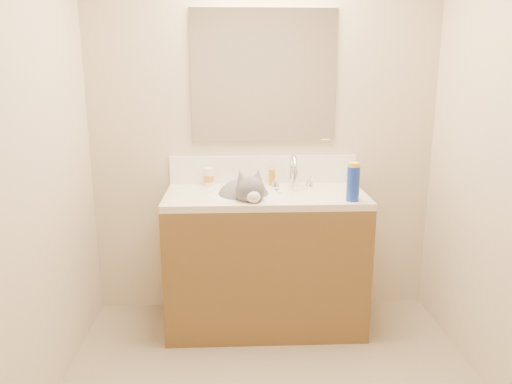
{
  "coord_description": "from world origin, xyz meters",
  "views": [
    {
      "loc": [
        -0.18,
        -1.91,
        1.6
      ],
      "look_at": [
        -0.06,
        0.92,
        0.88
      ],
      "focal_mm": 35.0,
      "sensor_mm": 36.0,
      "label": 1
    }
  ],
  "objects": [
    {
      "name": "basin",
      "position": [
        -0.12,
        0.94,
        0.79
      ],
      "size": [
        0.45,
        0.36,
        0.14
      ],
      "primitive_type": "ellipsoid",
      "color": "white",
      "rests_on": "vanity_cabinet"
    },
    {
      "name": "room_shell",
      "position": [
        0.0,
        0.0,
        1.49
      ],
      "size": [
        2.24,
        2.54,
        2.52
      ],
      "color": "#C3AF91",
      "rests_on": "ground"
    },
    {
      "name": "amber_bottle",
      "position": [
        0.05,
        1.18,
        0.91
      ],
      "size": [
        0.04,
        0.04,
        0.1
      ],
      "primitive_type": "cylinder",
      "rotation": [
        0.0,
        0.0,
        0.07
      ],
      "color": "#C17E16",
      "rests_on": "counter_slab"
    },
    {
      "name": "toothbrush_head",
      "position": [
        0.07,
        1.02,
        0.87
      ],
      "size": [
        0.02,
        0.03,
        0.02
      ],
      "primitive_type": "cube",
      "rotation": [
        0.0,
        0.0,
        0.25
      ],
      "color": "#5F81CA",
      "rests_on": "counter_slab"
    },
    {
      "name": "toothbrush",
      "position": [
        0.07,
        1.02,
        0.86
      ],
      "size": [
        0.05,
        0.13,
        0.01
      ],
      "primitive_type": "cube",
      "rotation": [
        0.0,
        0.0,
        0.25
      ],
      "color": "white",
      "rests_on": "counter_slab"
    },
    {
      "name": "silver_jar",
      "position": [
        -0.07,
        1.16,
        0.89
      ],
      "size": [
        0.07,
        0.07,
        0.07
      ],
      "primitive_type": "cylinder",
      "rotation": [
        0.0,
        0.0,
        0.34
      ],
      "color": "#B7B7BC",
      "rests_on": "counter_slab"
    },
    {
      "name": "spray_cap",
      "position": [
        0.48,
        0.78,
        1.06
      ],
      "size": [
        0.07,
        0.07,
        0.04
      ],
      "primitive_type": "cylinder",
      "rotation": [
        0.0,
        0.0,
        -0.04
      ],
      "color": "yellow",
      "rests_on": "spray_can"
    },
    {
      "name": "cat",
      "position": [
        -0.12,
        0.95,
        0.84
      ],
      "size": [
        0.42,
        0.48,
        0.34
      ],
      "rotation": [
        0.0,
        0.0,
        0.23
      ],
      "color": "#535053",
      "rests_on": "basin"
    },
    {
      "name": "pill_label",
      "position": [
        -0.35,
        1.18,
        0.91
      ],
      "size": [
        0.07,
        0.07,
        0.04
      ],
      "primitive_type": "cylinder",
      "rotation": [
        0.0,
        0.0,
        -0.08
      ],
      "color": "orange",
      "rests_on": "pill_bottle"
    },
    {
      "name": "vanity_cabinet",
      "position": [
        0.0,
        0.97,
        0.41
      ],
      "size": [
        1.2,
        0.55,
        0.82
      ],
      "primitive_type": "cube",
      "color": "brown",
      "rests_on": "ground"
    },
    {
      "name": "pill_bottle",
      "position": [
        -0.35,
        1.18,
        0.92
      ],
      "size": [
        0.07,
        0.07,
        0.11
      ],
      "primitive_type": "cylinder",
      "rotation": [
        0.0,
        0.0,
        -0.08
      ],
      "color": "white",
      "rests_on": "counter_slab"
    },
    {
      "name": "spray_can",
      "position": [
        0.48,
        0.78,
        0.96
      ],
      "size": [
        0.08,
        0.08,
        0.2
      ],
      "primitive_type": "cylinder",
      "rotation": [
        0.0,
        0.0,
        -0.04
      ],
      "color": "#1732A4",
      "rests_on": "counter_slab"
    },
    {
      "name": "counter_slab",
      "position": [
        0.0,
        0.97,
        0.84
      ],
      "size": [
        1.2,
        0.55,
        0.04
      ],
      "primitive_type": "cube",
      "color": "beige",
      "rests_on": "vanity_cabinet"
    },
    {
      "name": "mirror",
      "position": [
        0.0,
        1.24,
        1.54
      ],
      "size": [
        0.9,
        0.02,
        0.8
      ],
      "primitive_type": "cube",
      "color": "white",
      "rests_on": "room_shell"
    },
    {
      "name": "backsplash",
      "position": [
        0.0,
        1.24,
        0.95
      ],
      "size": [
        1.2,
        0.02,
        0.18
      ],
      "primitive_type": "cube",
      "color": "white",
      "rests_on": "counter_slab"
    },
    {
      "name": "faucet",
      "position": [
        0.18,
        1.11,
        0.95
      ],
      "size": [
        0.28,
        0.2,
        0.21
      ],
      "color": "silver",
      "rests_on": "counter_slab"
    }
  ]
}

